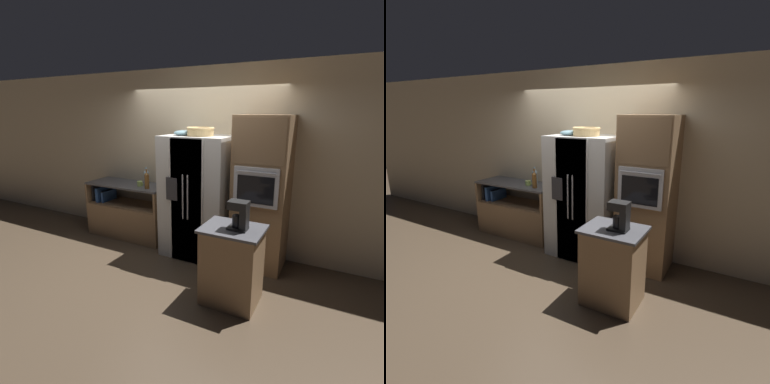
# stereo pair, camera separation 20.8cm
# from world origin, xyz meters

# --- Properties ---
(ground_plane) EXTENTS (20.00, 20.00, 0.00)m
(ground_plane) POSITION_xyz_m (0.00, 0.00, 0.00)
(ground_plane) COLOR #4C3D2D
(wall_back) EXTENTS (12.00, 0.06, 2.80)m
(wall_back) POSITION_xyz_m (0.00, 0.49, 1.40)
(wall_back) COLOR beige
(wall_back) RESTS_ON ground_plane
(counter_left) EXTENTS (1.47, 0.58, 0.94)m
(counter_left) POSITION_xyz_m (-1.30, 0.17, 0.35)
(counter_left) COLOR #93704C
(counter_left) RESTS_ON ground_plane
(refrigerator) EXTENTS (1.00, 0.77, 1.82)m
(refrigerator) POSITION_xyz_m (0.09, 0.08, 0.91)
(refrigerator) COLOR silver
(refrigerator) RESTS_ON ground_plane
(wall_oven) EXTENTS (0.70, 0.67, 2.11)m
(wall_oven) POSITION_xyz_m (1.04, 0.15, 1.06)
(wall_oven) COLOR #93704C
(wall_oven) RESTS_ON ground_plane
(island_counter) EXTENTS (0.68, 0.55, 0.91)m
(island_counter) POSITION_xyz_m (0.99, -0.85, 0.46)
(island_counter) COLOR #93704C
(island_counter) RESTS_ON ground_plane
(wicker_basket) EXTENTS (0.39, 0.39, 0.12)m
(wicker_basket) POSITION_xyz_m (0.16, 0.04, 1.88)
(wicker_basket) COLOR tan
(wicker_basket) RESTS_ON refrigerator
(fruit_bowl) EXTENTS (0.25, 0.25, 0.07)m
(fruit_bowl) POSITION_xyz_m (-0.11, 0.01, 1.85)
(fruit_bowl) COLOR #668C99
(fruit_bowl) RESTS_ON refrigerator
(bottle_tall) EXTENTS (0.09, 0.09, 0.29)m
(bottle_tall) POSITION_xyz_m (-0.99, 0.30, 1.08)
(bottle_tall) COLOR silver
(bottle_tall) RESTS_ON counter_left
(bottle_short) EXTENTS (0.08, 0.08, 0.32)m
(bottle_short) POSITION_xyz_m (-0.80, 0.04, 1.08)
(bottle_short) COLOR brown
(bottle_short) RESTS_ON counter_left
(mug) EXTENTS (0.12, 0.09, 0.08)m
(mug) POSITION_xyz_m (-0.99, 0.12, 0.99)
(mug) COLOR #B2D166
(mug) RESTS_ON counter_left
(coffee_maker) EXTENTS (0.21, 0.16, 0.32)m
(coffee_maker) POSITION_xyz_m (1.08, -0.87, 1.09)
(coffee_maker) COLOR black
(coffee_maker) RESTS_ON island_counter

